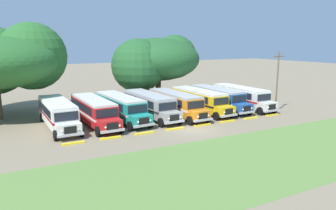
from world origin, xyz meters
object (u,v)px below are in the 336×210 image
object	(u,v)px
utility_pole	(277,80)
parked_bus_slot_0	(58,113)
parked_bus_slot_4	(176,103)
parked_bus_slot_5	(200,100)
broad_shade_tree	(155,60)
parked_bus_slot_1	(94,110)
parked_bus_slot_6	(217,97)
parked_bus_slot_2	(121,107)
parked_bus_slot_7	(241,96)
parked_bus_slot_3	(150,104)

from	to	relation	value
utility_pole	parked_bus_slot_0	bearing A→B (deg)	169.18
parked_bus_slot_4	parked_bus_slot_5	bearing A→B (deg)	94.81
parked_bus_slot_4	broad_shade_tree	size ratio (longest dim) A/B	0.73
parked_bus_slot_0	parked_bus_slot_1	xyz separation A→B (m)	(3.73, -0.50, 0.00)
parked_bus_slot_1	parked_bus_slot_6	size ratio (longest dim) A/B	1.00
parked_bus_slot_0	parked_bus_slot_2	distance (m)	6.99
broad_shade_tree	utility_pole	bearing A→B (deg)	-55.41
parked_bus_slot_5	parked_bus_slot_7	distance (m)	6.65
parked_bus_slot_0	parked_bus_slot_5	distance (m)	17.58
parked_bus_slot_5	parked_bus_slot_6	xyz separation A→B (m)	(3.05, 0.29, 0.00)
parked_bus_slot_4	parked_bus_slot_6	size ratio (longest dim) A/B	1.00
parked_bus_slot_0	parked_bus_slot_3	bearing A→B (deg)	87.46
parked_bus_slot_3	broad_shade_tree	xyz separation A→B (m)	(5.55, 10.06, 4.59)
parked_bus_slot_2	parked_bus_slot_6	world-z (taller)	same
parked_bus_slot_5	broad_shade_tree	xyz separation A→B (m)	(-1.44, 10.32, 4.59)
parked_bus_slot_6	parked_bus_slot_0	bearing A→B (deg)	-92.30
parked_bus_slot_1	parked_bus_slot_4	xyz separation A→B (m)	(10.09, -0.41, 0.00)
parked_bus_slot_6	broad_shade_tree	world-z (taller)	broad_shade_tree
parked_bus_slot_0	parked_bus_slot_4	world-z (taller)	same
parked_bus_slot_0	parked_bus_slot_1	world-z (taller)	same
parked_bus_slot_2	parked_bus_slot_5	distance (m)	10.59
parked_bus_slot_2	broad_shade_tree	bearing A→B (deg)	132.76
parked_bus_slot_5	parked_bus_slot_7	world-z (taller)	same
utility_pole	parked_bus_slot_7	bearing A→B (deg)	117.36
parked_bus_slot_0	parked_bus_slot_4	size ratio (longest dim) A/B	1.00
parked_bus_slot_7	parked_bus_slot_4	bearing A→B (deg)	-89.76
parked_bus_slot_2	parked_bus_slot_4	xyz separation A→B (m)	(6.83, -0.88, 0.00)
broad_shade_tree	parked_bus_slot_7	bearing A→B (deg)	-52.84
broad_shade_tree	parked_bus_slot_2	bearing A→B (deg)	-132.81
parked_bus_slot_3	parked_bus_slot_5	size ratio (longest dim) A/B	1.00
parked_bus_slot_0	parked_bus_slot_7	bearing A→B (deg)	86.66
parked_bus_slot_3	parked_bus_slot_7	bearing A→B (deg)	84.86
parked_bus_slot_2	parked_bus_slot_4	bearing A→B (deg)	78.20
parked_bus_slot_7	broad_shade_tree	world-z (taller)	broad_shade_tree
parked_bus_slot_0	utility_pole	distance (m)	27.00
parked_bus_slot_6	parked_bus_slot_7	xyz separation A→B (m)	(3.59, -0.64, 0.00)
parked_bus_slot_3	parked_bus_slot_7	size ratio (longest dim) A/B	1.00
parked_bus_slot_0	parked_bus_slot_6	distance (m)	20.63
parked_bus_slot_2	parked_bus_slot_3	xyz separation A→B (m)	(3.59, -0.19, 0.00)
parked_bus_slot_4	broad_shade_tree	distance (m)	11.92
parked_bus_slot_3	utility_pole	bearing A→B (deg)	70.40
parked_bus_slot_1	parked_bus_slot_6	bearing A→B (deg)	88.82
parked_bus_slot_3	parked_bus_slot_7	distance (m)	13.65
parked_bus_slot_0	parked_bus_slot_4	bearing A→B (deg)	84.84
parked_bus_slot_4	parked_bus_slot_6	world-z (taller)	same
parked_bus_slot_5	parked_bus_slot_6	distance (m)	3.07
parked_bus_slot_6	broad_shade_tree	distance (m)	11.90
parked_bus_slot_7	parked_bus_slot_2	bearing A→B (deg)	-92.89
parked_bus_slot_4	parked_bus_slot_6	distance (m)	6.85
parked_bus_slot_7	broad_shade_tree	xyz separation A→B (m)	(-8.08, 10.66, 4.59)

